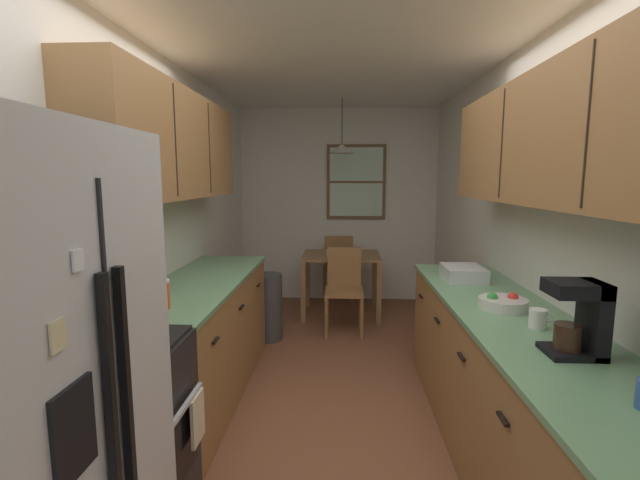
# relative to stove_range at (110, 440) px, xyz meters

# --- Properties ---
(ground_plane) EXTENTS (12.00, 12.00, 0.00)m
(ground_plane) POSITION_rel_stove_range_xyz_m (0.99, 1.49, -0.47)
(ground_plane) COLOR brown
(wall_left) EXTENTS (0.10, 9.00, 2.55)m
(wall_left) POSITION_rel_stove_range_xyz_m (-0.36, 1.49, 0.80)
(wall_left) COLOR white
(wall_left) RESTS_ON ground
(wall_right) EXTENTS (0.10, 9.00, 2.55)m
(wall_right) POSITION_rel_stove_range_xyz_m (2.34, 1.49, 0.80)
(wall_right) COLOR white
(wall_right) RESTS_ON ground
(wall_back) EXTENTS (4.40, 0.10, 2.55)m
(wall_back) POSITION_rel_stove_range_xyz_m (0.99, 4.14, 0.80)
(wall_back) COLOR white
(wall_back) RESTS_ON ground
(ceiling_slab) EXTENTS (4.40, 9.00, 0.08)m
(ceiling_slab) POSITION_rel_stove_range_xyz_m (0.99, 1.49, 2.12)
(ceiling_slab) COLOR white
(stove_range) EXTENTS (0.66, 0.59, 1.10)m
(stove_range) POSITION_rel_stove_range_xyz_m (0.00, 0.00, 0.00)
(stove_range) COLOR black
(stove_range) RESTS_ON ground
(microwave_over_range) EXTENTS (0.39, 0.56, 0.36)m
(microwave_over_range) POSITION_rel_stove_range_xyz_m (-0.11, 0.00, 1.19)
(microwave_over_range) COLOR black
(counter_left) EXTENTS (0.64, 2.04, 0.90)m
(counter_left) POSITION_rel_stove_range_xyz_m (-0.01, 1.31, -0.02)
(counter_left) COLOR olive
(counter_left) RESTS_ON ground
(upper_cabinets_left) EXTENTS (0.33, 2.12, 0.74)m
(upper_cabinets_left) POSITION_rel_stove_range_xyz_m (-0.15, 1.26, 1.40)
(upper_cabinets_left) COLOR olive
(counter_right) EXTENTS (0.64, 3.06, 0.90)m
(counter_right) POSITION_rel_stove_range_xyz_m (1.99, 0.47, -0.02)
(counter_right) COLOR olive
(counter_right) RESTS_ON ground
(upper_cabinets_right) EXTENTS (0.33, 2.74, 0.68)m
(upper_cabinets_right) POSITION_rel_stove_range_xyz_m (2.13, 0.42, 1.37)
(upper_cabinets_right) COLOR olive
(dining_table) EXTENTS (0.91, 0.72, 0.74)m
(dining_table) POSITION_rel_stove_range_xyz_m (1.04, 3.37, 0.14)
(dining_table) COLOR olive
(dining_table) RESTS_ON ground
(dining_chair_near) EXTENTS (0.40, 0.40, 0.90)m
(dining_chair_near) POSITION_rel_stove_range_xyz_m (1.07, 2.80, 0.03)
(dining_chair_near) COLOR olive
(dining_chair_near) RESTS_ON ground
(dining_chair_far) EXTENTS (0.43, 0.43, 0.90)m
(dining_chair_far) POSITION_rel_stove_range_xyz_m (1.00, 3.94, 0.03)
(dining_chair_far) COLOR olive
(dining_chair_far) RESTS_ON ground
(pendant_light) EXTENTS (0.30, 0.30, 0.62)m
(pendant_light) POSITION_rel_stove_range_xyz_m (1.04, 3.37, 1.51)
(pendant_light) COLOR black
(back_window) EXTENTS (0.78, 0.05, 0.98)m
(back_window) POSITION_rel_stove_range_xyz_m (1.23, 4.07, 1.12)
(back_window) COLOR brown
(trash_bin) EXTENTS (0.29, 0.29, 0.68)m
(trash_bin) POSITION_rel_stove_range_xyz_m (0.29, 2.52, -0.13)
(trash_bin) COLOR #3F3F42
(trash_bin) RESTS_ON ground
(storage_canister) EXTENTS (0.13, 0.13, 0.17)m
(storage_canister) POSITION_rel_stove_range_xyz_m (-0.01, 0.60, 0.51)
(storage_canister) COLOR #D84C19
(storage_canister) RESTS_ON counter_left
(dish_towel) EXTENTS (0.02, 0.16, 0.24)m
(dish_towel) POSITION_rel_stove_range_xyz_m (0.35, 0.15, 0.03)
(dish_towel) COLOR beige
(coffee_maker) EXTENTS (0.22, 0.18, 0.32)m
(coffee_maker) POSITION_rel_stove_range_xyz_m (2.05, 0.04, 0.60)
(coffee_maker) COLOR black
(coffee_maker) RESTS_ON counter_right
(mug_by_coffeemaker) EXTENTS (0.12, 0.08, 0.10)m
(mug_by_coffeemaker) POSITION_rel_stove_range_xyz_m (2.02, 0.38, 0.48)
(mug_by_coffeemaker) COLOR white
(mug_by_coffeemaker) RESTS_ON counter_right
(fruit_bowl) EXTENTS (0.27, 0.27, 0.09)m
(fruit_bowl) POSITION_rel_stove_range_xyz_m (1.97, 0.70, 0.46)
(fruit_bowl) COLOR silver
(fruit_bowl) RESTS_ON counter_right
(dish_rack) EXTENTS (0.28, 0.34, 0.10)m
(dish_rack) POSITION_rel_stove_range_xyz_m (1.94, 1.42, 0.48)
(dish_rack) COLOR silver
(dish_rack) RESTS_ON counter_right
(table_serving_bowl) EXTENTS (0.19, 0.19, 0.06)m
(table_serving_bowl) POSITION_rel_stove_range_xyz_m (0.96, 3.31, 0.30)
(table_serving_bowl) COLOR silver
(table_serving_bowl) RESTS_ON dining_table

